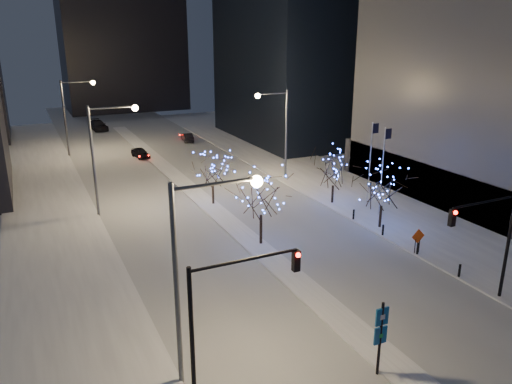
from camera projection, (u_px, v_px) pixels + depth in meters
ground at (375, 350)px, 26.32m from camera, size 160.00×160.00×0.00m
road at (179, 180)px, 56.38m from camera, size 20.00×130.00×0.02m
median at (193, 191)px, 52.06m from camera, size 2.00×80.00×0.15m
east_sidewalk at (369, 199)px, 49.61m from camera, size 10.00×90.00×0.15m
west_sidewalk at (59, 252)px, 37.75m from camera, size 8.00×90.00×0.15m
horizon_block at (119, 5)px, 101.30m from camera, size 24.00×14.00×42.00m
street_lamp_w_near at (198, 255)px, 22.38m from camera, size 4.40×0.56×10.00m
street_lamp_w_mid at (104, 145)px, 43.85m from camera, size 4.40×0.56×10.00m
street_lamp_w_far at (72, 107)px, 65.31m from camera, size 4.40×0.56×10.00m
street_lamp_east at (279, 123)px, 54.22m from camera, size 3.90×0.56×10.00m
traffic_signal_west at (226, 307)px, 21.40m from camera, size 5.26×0.43×7.00m
traffic_signal_east at (492, 232)px, 29.37m from camera, size 5.26×0.43×7.00m
flagpoles at (377, 161)px, 45.12m from camera, size 1.35×2.60×8.00m
bollards at (400, 239)px, 38.90m from camera, size 0.16×12.16×0.90m
car_near at (141, 153)px, 65.95m from camera, size 2.07×4.00×1.30m
car_mid at (187, 137)px, 75.61m from camera, size 1.84×4.00×1.27m
car_far at (98, 125)px, 84.21m from camera, size 2.99×5.84×1.62m
holiday_tree_median_near at (261, 194)px, 37.96m from camera, size 4.81×4.81×6.09m
holiday_tree_median_far at (212, 170)px, 47.19m from camera, size 4.73×4.73×5.17m
holiday_tree_plaza_near at (383, 187)px, 41.37m from camera, size 4.78×4.78×5.59m
holiday_tree_plaza_far at (334, 169)px, 47.50m from camera, size 5.08×5.08×5.26m
wayfinding_sign at (381, 331)px, 23.73m from camera, size 0.71×0.14×3.98m
construction_sign at (418, 238)px, 37.17m from camera, size 1.17×0.09×1.92m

